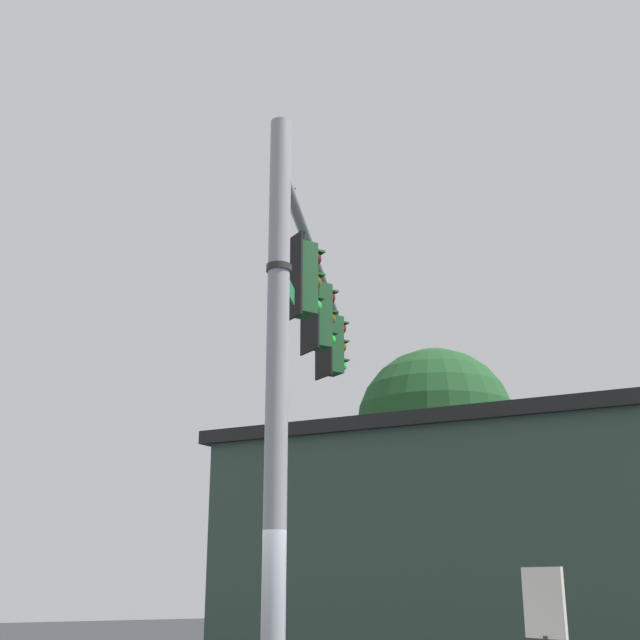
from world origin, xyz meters
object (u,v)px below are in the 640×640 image
(traffic_light_mid_outer, at_px, (333,345))
(bird_flying, at_px, (292,188))
(traffic_light_mid_inner, at_px, (320,316))
(traffic_light_nearest_pole, at_px, (304,279))
(street_name_sign, at_px, (283,277))
(historical_marker, at_px, (546,636))

(traffic_light_mid_outer, bearing_deg, bird_flying, 169.82)
(traffic_light_mid_inner, height_order, traffic_light_mid_outer, same)
(traffic_light_nearest_pole, height_order, bird_flying, bird_flying)
(traffic_light_mid_outer, distance_m, street_name_sign, 5.02)
(historical_marker, bearing_deg, bird_flying, 173.00)
(traffic_light_nearest_pole, relative_size, bird_flying, 4.03)
(street_name_sign, distance_m, historical_marker, 5.06)
(traffic_light_mid_inner, relative_size, bird_flying, 4.03)
(street_name_sign, bearing_deg, traffic_light_mid_outer, 140.39)
(bird_flying, height_order, historical_marker, bird_flying)
(traffic_light_nearest_pole, distance_m, traffic_light_mid_inner, 1.72)
(traffic_light_nearest_pole, relative_size, street_name_sign, 1.35)
(bird_flying, bearing_deg, traffic_light_mid_outer, -10.18)
(traffic_light_mid_inner, height_order, street_name_sign, traffic_light_mid_inner)
(traffic_light_mid_inner, relative_size, historical_marker, 0.62)
(traffic_light_mid_outer, height_order, street_name_sign, traffic_light_mid_outer)
(traffic_light_nearest_pole, bearing_deg, bird_flying, 152.26)
(bird_flying, bearing_deg, street_name_sign, -30.40)
(traffic_light_mid_inner, distance_m, historical_marker, 6.01)
(street_name_sign, bearing_deg, traffic_light_nearest_pole, 139.97)
(traffic_light_mid_inner, xyz_separation_m, street_name_sign, (2.51, -2.09, -0.53))
(street_name_sign, xyz_separation_m, historical_marker, (1.27, 2.68, -4.10))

